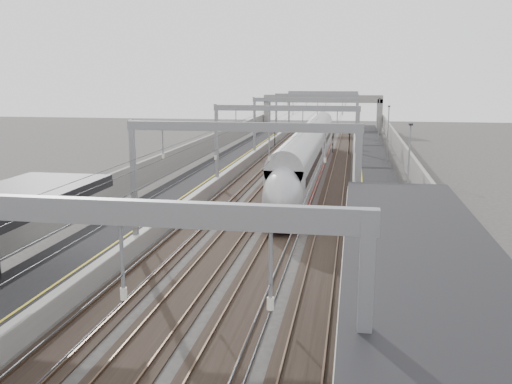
% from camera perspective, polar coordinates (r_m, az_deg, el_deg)
% --- Properties ---
extents(platform_left, '(4.00, 120.00, 1.00)m').
position_cam_1_polar(platform_left, '(55.88, -4.87, 1.54)').
color(platform_left, black).
rests_on(platform_left, ground).
extents(platform_right, '(4.00, 120.00, 1.00)m').
position_cam_1_polar(platform_right, '(54.14, 11.75, 1.03)').
color(platform_right, black).
rests_on(platform_right, ground).
extents(tracks, '(11.40, 140.00, 0.20)m').
position_cam_1_polar(tracks, '(54.51, 3.30, 0.84)').
color(tracks, black).
rests_on(tracks, ground).
extents(overhead_line, '(13.00, 140.00, 6.60)m').
position_cam_1_polar(overhead_line, '(60.31, 4.09, 7.67)').
color(overhead_line, gray).
rests_on(overhead_line, platform_left).
extents(canopy_right, '(4.40, 30.00, 4.24)m').
position_cam_1_polar(canopy_right, '(12.42, 18.84, -12.25)').
color(canopy_right, black).
rests_on(canopy_right, platform_right).
extents(overbridge, '(22.00, 2.20, 6.90)m').
position_cam_1_polar(overbridge, '(108.54, 6.68, 8.78)').
color(overbridge, gray).
rests_on(overbridge, ground).
extents(wall_left, '(0.30, 120.00, 3.20)m').
position_cam_1_polar(wall_left, '(56.59, -8.03, 2.73)').
color(wall_left, gray).
rests_on(wall_left, ground).
extents(wall_right, '(0.30, 120.00, 3.20)m').
position_cam_1_polar(wall_right, '(54.17, 15.18, 2.06)').
color(wall_right, gray).
rests_on(wall_right, ground).
extents(train, '(2.67, 48.60, 4.22)m').
position_cam_1_polar(train, '(57.64, 5.23, 3.42)').
color(train, maroon).
rests_on(train, ground).
extents(signal_green, '(0.32, 0.32, 3.48)m').
position_cam_1_polar(signal_green, '(81.94, 1.89, 6.03)').
color(signal_green, black).
rests_on(signal_green, ground).
extents(signal_red_near, '(0.32, 0.32, 3.48)m').
position_cam_1_polar(signal_red_near, '(78.13, 7.72, 5.68)').
color(signal_red_near, black).
rests_on(signal_red_near, ground).
extents(signal_red_far, '(0.32, 0.32, 3.48)m').
position_cam_1_polar(signal_red_far, '(76.19, 9.33, 5.49)').
color(signal_red_far, black).
rests_on(signal_red_far, ground).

